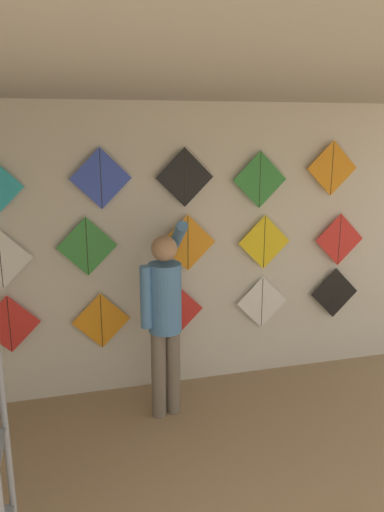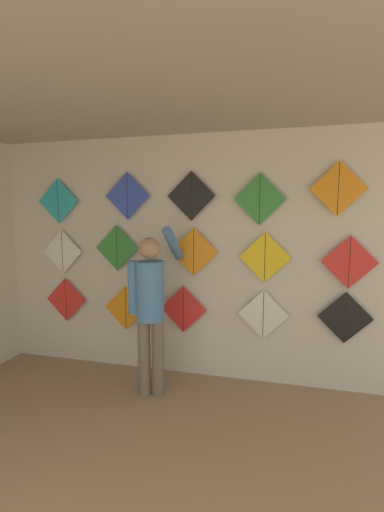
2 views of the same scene
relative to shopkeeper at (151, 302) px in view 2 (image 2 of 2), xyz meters
The scene contains 18 objects.
back_panel 0.76m from the shopkeeper, 64.38° to the left, with size 5.64×0.06×2.80m, color beige.
ceiling_slab 2.31m from the shopkeeper, 78.74° to the right, with size 5.64×4.73×0.04m, color #A8A399.
shopkeeper is the anchor object (origin of this frame).
kite_0 1.45m from the shopkeeper, 159.81° to the left, with size 0.55×0.01×0.55m.
kite_1 0.76m from the shopkeeper, 136.33° to the left, with size 0.55×0.01×0.55m.
kite_2 0.58m from the shopkeeper, 66.66° to the left, with size 0.55×0.01×0.55m.
kite_3 1.25m from the shopkeeper, 23.65° to the left, with size 0.55×0.01×0.55m.
kite_4 2.04m from the shopkeeper, 14.12° to the left, with size 0.55×0.01×0.55m.
kite_5 1.52m from the shopkeeper, 160.11° to the left, with size 0.55×0.01×0.55m.
kite_6 0.93m from the shopkeeper, 141.23° to the left, with size 0.55×0.01×0.55m.
kite_7 0.77m from the shopkeeper, 55.67° to the left, with size 0.55×0.01×0.55m.
kite_8 1.31m from the shopkeeper, 23.63° to the left, with size 0.55×0.01×0.55m.
kite_9 2.08m from the shopkeeper, 14.04° to the left, with size 0.55×0.01×0.55m.
kite_10 1.82m from the shopkeeper, 160.44° to the left, with size 0.55×0.01×0.55m.
kite_11 1.30m from the shopkeeper, 133.12° to the left, with size 0.55×0.01×0.55m.
kite_12 1.25m from the shopkeeper, 58.07° to the left, with size 0.55×0.01×0.55m.
kite_13 1.58m from the shopkeeper, 25.00° to the left, with size 0.55×0.01×0.55m.
kite_14 2.23m from the shopkeeper, 15.08° to the left, with size 0.55×0.01×0.55m.
Camera 2 is at (0.98, 0.12, 1.92)m, focal length 24.00 mm.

